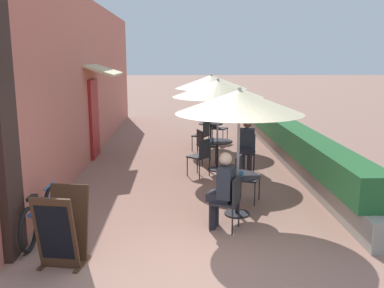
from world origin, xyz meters
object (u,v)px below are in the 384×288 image
(patio_umbrella_mid, at_px, (218,89))
(coffee_cup_far, at_px, (209,123))
(cafe_chair_near_left, at_px, (230,199))
(seated_patron_near_left, at_px, (223,187))
(patio_umbrella_near, at_px, (239,102))
(cafe_chair_near_right, at_px, (244,175))
(bicycle_leaning, at_px, (40,216))
(menu_board, at_px, (62,228))
(coffee_cup_near, at_px, (241,174))
(patio_table_far, at_px, (211,130))
(cafe_chair_far_left, at_px, (203,134))
(patio_table_mid, at_px, (217,149))
(seated_patron_mid_back, at_px, (247,143))
(cafe_chair_far_right, at_px, (218,126))
(coffee_cup_mid, at_px, (212,140))
(cafe_chair_mid_left, at_px, (204,144))
(cafe_chair_mid_back, at_px, (247,149))
(patio_table_near, at_px, (237,186))
(cafe_chair_mid_right, at_px, (201,154))

(patio_umbrella_mid, xyz_separation_m, coffee_cup_far, (-0.01, 2.59, -1.20))
(cafe_chair_near_left, height_order, seated_patron_near_left, seated_patron_near_left)
(patio_umbrella_near, xyz_separation_m, cafe_chair_near_right, (0.22, 0.68, -1.44))
(bicycle_leaning, height_order, menu_board, menu_board)
(coffee_cup_near, relative_size, patio_table_far, 0.12)
(patio_umbrella_near, height_order, cafe_chair_far_left, patio_umbrella_near)
(patio_table_mid, distance_m, coffee_cup_far, 2.60)
(coffee_cup_near, xyz_separation_m, cafe_chair_far_left, (-0.36, 5.20, -0.24))
(seated_patron_mid_back, relative_size, cafe_chair_far_right, 1.44)
(coffee_cup_mid, height_order, cafe_chair_far_left, cafe_chair_far_left)
(cafe_chair_far_left, distance_m, menu_board, 7.19)
(cafe_chair_near_right, xyz_separation_m, cafe_chair_mid_left, (-0.59, 2.97, 0.00))
(cafe_chair_far_left, bearing_deg, cafe_chair_mid_back, -127.79)
(cafe_chair_mid_left, relative_size, coffee_cup_mid, 9.67)
(cafe_chair_mid_back, distance_m, coffee_cup_far, 2.77)
(cafe_chair_near_right, distance_m, bicycle_leaning, 3.65)
(seated_patron_near_left, xyz_separation_m, coffee_cup_far, (0.22, 6.22, 0.07))
(cafe_chair_near_right, distance_m, patio_umbrella_mid, 2.75)
(cafe_chair_mid_left, relative_size, cafe_chair_mid_back, 1.00)
(patio_table_near, relative_size, cafe_chair_mid_left, 0.85)
(patio_table_near, xyz_separation_m, cafe_chair_far_left, (-0.31, 5.10, 0.01))
(seated_patron_near_left, bearing_deg, cafe_chair_far_right, 19.22)
(patio_umbrella_mid, bearing_deg, cafe_chair_mid_right, -126.18)
(menu_board, bearing_deg, seated_patron_mid_back, 65.37)
(coffee_cup_near, xyz_separation_m, patio_table_far, (-0.08, 5.86, -0.25))
(cafe_chair_mid_left, relative_size, cafe_chair_far_left, 1.00)
(bicycle_leaning, bearing_deg, patio_table_near, 17.09)
(seated_patron_near_left, relative_size, patio_table_mid, 1.70)
(coffee_cup_mid, bearing_deg, cafe_chair_near_left, -90.17)
(patio_umbrella_mid, relative_size, bicycle_leaning, 1.34)
(patio_umbrella_near, height_order, patio_table_mid, patio_umbrella_near)
(cafe_chair_mid_left, bearing_deg, coffee_cup_near, -11.27)
(patio_table_near, bearing_deg, seated_patron_mid_back, 77.97)
(patio_table_mid, bearing_deg, patio_umbrella_near, -88.40)
(coffee_cup_near, bearing_deg, patio_umbrella_near, 115.78)
(coffee_cup_mid, height_order, coffee_cup_far, same)
(cafe_chair_mid_left, bearing_deg, coffee_cup_mid, -4.70)
(patio_table_near, height_order, cafe_chair_far_right, cafe_chair_far_right)
(seated_patron_near_left, bearing_deg, patio_table_near, -2.86)
(patio_table_mid, distance_m, seated_patron_mid_back, 0.73)
(bicycle_leaning, bearing_deg, cafe_chair_far_left, 66.55)
(patio_umbrella_mid, relative_size, cafe_chair_mid_left, 2.53)
(cafe_chair_mid_back, distance_m, patio_table_far, 2.91)
(patio_table_mid, height_order, patio_table_far, same)
(coffee_cup_mid, bearing_deg, patio_table_near, -86.01)
(seated_patron_near_left, xyz_separation_m, cafe_chair_mid_left, (-0.05, 4.29, -0.17))
(patio_table_near, distance_m, cafe_chair_near_right, 0.71)
(seated_patron_near_left, distance_m, cafe_chair_far_right, 7.07)
(patio_umbrella_near, bearing_deg, patio_umbrella_mid, 91.60)
(cafe_chair_far_right, bearing_deg, patio_umbrella_mid, 23.54)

